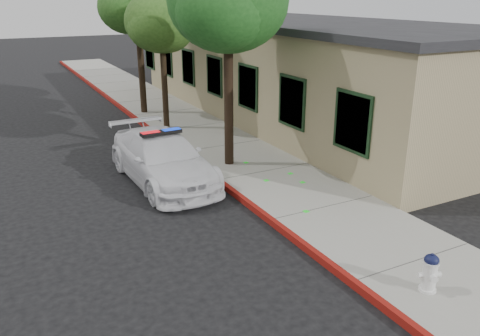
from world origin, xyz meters
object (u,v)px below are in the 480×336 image
object	(u,v)px
fire_hydrant	(430,272)
street_tree_far	(138,5)
street_tree_near	(228,6)
police_car	(163,158)
street_tree_mid	(161,25)
clapboard_building	(296,69)

from	to	relation	value
fire_hydrant	street_tree_far	size ratio (longest dim) A/B	0.12
street_tree_near	fire_hydrant	bearing A→B (deg)	-89.72
police_car	fire_hydrant	size ratio (longest dim) A/B	6.70
fire_hydrant	street_tree_mid	size ratio (longest dim) A/B	0.14
police_car	street_tree_mid	world-z (taller)	street_tree_mid
police_car	street_tree_mid	bearing A→B (deg)	67.28
clapboard_building	street_tree_far	distance (m)	7.35
clapboard_building	street_tree_mid	size ratio (longest dim) A/B	3.94
clapboard_building	street_tree_far	xyz separation A→B (m)	(-5.97, 3.36, 2.68)
police_car	street_tree_mid	xyz separation A→B (m)	(2.01, 5.40, 3.42)
clapboard_building	street_tree_mid	distance (m)	6.33
fire_hydrant	street_tree_far	distance (m)	16.78
fire_hydrant	street_tree_mid	distance (m)	13.73
clapboard_building	street_tree_mid	xyz separation A→B (m)	(-5.99, 0.38, 2.02)
street_tree_mid	street_tree_near	bearing A→B (deg)	-86.98
fire_hydrant	street_tree_near	bearing A→B (deg)	112.89
police_car	street_tree_near	bearing A→B (deg)	2.22
clapboard_building	street_tree_near	distance (m)	8.00
street_tree_near	clapboard_building	bearing A→B (deg)	40.30
police_car	fire_hydrant	xyz separation A→B (m)	(2.32, -7.84, -0.20)
fire_hydrant	police_car	bearing A→B (deg)	129.09
street_tree_near	street_tree_far	bearing A→B (deg)	91.76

